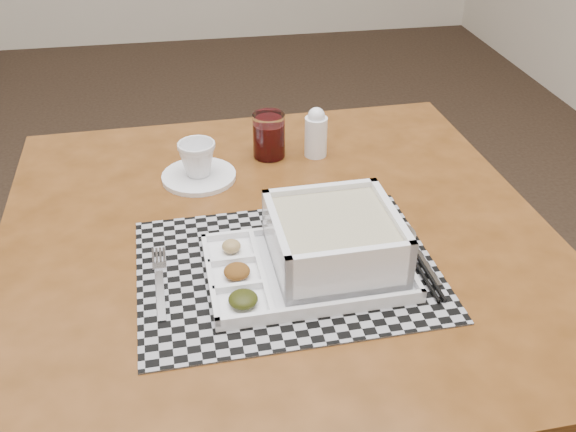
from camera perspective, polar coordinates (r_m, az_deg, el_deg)
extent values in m
plane|color=black|center=(2.34, -19.65, -5.24)|extent=(5.00, 5.00, 0.00)
cube|color=#4D2A0E|center=(1.15, -0.98, -2.13)|extent=(1.00, 1.00, 0.04)
cylinder|color=#4D2A0E|center=(1.73, -18.18, -5.35)|extent=(0.05, 0.05, 0.69)
cylinder|color=#4D2A0E|center=(1.82, 10.19, -2.02)|extent=(0.05, 0.05, 0.69)
cube|color=#4D2A0E|center=(1.54, -3.91, 4.98)|extent=(0.84, 0.05, 0.08)
cube|color=#4D2A0E|center=(1.20, -21.12, -6.60)|extent=(0.05, 0.84, 0.08)
cube|color=#4D2A0E|center=(1.32, 17.28, -1.98)|extent=(0.05, 0.84, 0.08)
cube|color=#96959C|center=(1.05, -0.07, -4.70)|extent=(0.49, 0.38, 0.00)
cube|color=white|center=(1.04, 1.69, -4.79)|extent=(0.33, 0.23, 0.01)
cube|color=white|center=(1.12, 0.47, -1.06)|extent=(0.32, 0.02, 0.01)
cube|color=white|center=(0.95, 3.16, -8.11)|extent=(0.32, 0.02, 0.01)
cube|color=white|center=(1.02, -6.94, -5.36)|extent=(0.01, 0.22, 0.01)
cube|color=white|center=(1.07, 9.85, -3.22)|extent=(0.01, 0.22, 0.01)
cube|color=white|center=(1.02, -2.41, -4.83)|extent=(0.01, 0.20, 0.01)
cube|color=white|center=(0.99, -4.52, -6.31)|extent=(0.08, 0.01, 0.01)
cube|color=white|center=(1.04, -5.03, -3.97)|extent=(0.08, 0.01, 0.01)
ellipsoid|color=black|center=(0.96, -4.01, -7.39)|extent=(0.04, 0.04, 0.02)
ellipsoid|color=#46230B|center=(1.02, -4.57, -4.92)|extent=(0.04, 0.04, 0.02)
ellipsoid|color=olive|center=(1.07, -5.06, -2.69)|extent=(0.03, 0.03, 0.02)
cube|color=white|center=(1.05, 4.04, -3.59)|extent=(0.21, 0.21, 0.01)
cube|color=white|center=(1.11, 2.85, 0.81)|extent=(0.20, 0.02, 0.09)
cube|color=white|center=(0.96, 5.58, -5.11)|extent=(0.20, 0.02, 0.09)
cube|color=white|center=(1.01, -1.03, -2.56)|extent=(0.02, 0.20, 0.09)
cube|color=white|center=(1.06, 9.04, -1.32)|extent=(0.02, 0.20, 0.09)
cube|color=#C5BB92|center=(1.03, 4.11, -2.12)|extent=(0.18, 0.18, 0.07)
cube|color=silver|center=(1.02, -11.21, -6.92)|extent=(0.02, 0.12, 0.00)
cube|color=silver|center=(1.07, -11.37, -4.37)|extent=(0.02, 0.02, 0.00)
cube|color=silver|center=(1.10, -11.89, -3.49)|extent=(0.00, 0.04, 0.00)
cube|color=silver|center=(1.10, -11.58, -3.45)|extent=(0.00, 0.04, 0.00)
cube|color=silver|center=(1.10, -11.27, -3.42)|extent=(0.00, 0.04, 0.00)
cube|color=silver|center=(1.10, -10.96, -3.38)|extent=(0.00, 0.04, 0.00)
cube|color=silver|center=(1.08, 12.04, -4.11)|extent=(0.01, 0.12, 0.00)
ellipsoid|color=silver|center=(1.15, 10.39, -1.39)|extent=(0.04, 0.06, 0.01)
cylinder|color=black|center=(1.09, 10.86, -3.47)|extent=(0.01, 0.24, 0.01)
cylinder|color=black|center=(1.10, 11.35, -3.40)|extent=(0.01, 0.24, 0.01)
cylinder|color=white|center=(1.31, -7.92, 3.51)|extent=(0.15, 0.15, 0.01)
imported|color=white|center=(1.29, -8.06, 5.06)|extent=(0.09, 0.09, 0.07)
cylinder|color=white|center=(1.36, -1.71, 7.15)|extent=(0.07, 0.07, 0.10)
cylinder|color=#3C0408|center=(1.37, -1.70, 6.73)|extent=(0.06, 0.06, 0.08)
cylinder|color=white|center=(1.37, 2.49, 7.05)|extent=(0.05, 0.05, 0.09)
sphere|color=white|center=(1.35, 2.54, 8.89)|extent=(0.04, 0.04, 0.04)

